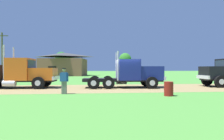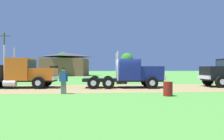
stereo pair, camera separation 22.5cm
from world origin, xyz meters
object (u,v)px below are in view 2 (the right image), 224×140
Objects in this scene: truck_foreground_white at (132,74)px; steel_barrel at (168,89)px; truck_near_left at (12,73)px; utility_pole_near at (4,54)px; visitor_walking_mid at (64,80)px; shed_building at (66,65)px.

truck_foreground_white reaches higher than steel_barrel.
utility_pole_near is (-9.86, 20.30, 3.20)m from truck_near_left.
utility_pole_near is (-15.16, 24.83, 3.53)m from visitor_walking_mid.
visitor_walking_mid is 0.21× the size of utility_pole_near.
truck_near_left is at bearing 153.24° from steel_barrel.
shed_building is (-10.43, 29.14, 1.35)m from truck_foreground_white.
steel_barrel is 0.08× the size of shed_building.
truck_near_left is 8.72× the size of steel_barrel.
truck_near_left is at bearing 139.52° from visitor_walking_mid.
visitor_walking_mid is at bearing -81.47° from shed_building.
visitor_walking_mid is 29.31m from utility_pole_near.
steel_barrel is 0.11× the size of utility_pole_near.
truck_near_left is (-10.79, 0.69, 0.05)m from truck_foreground_white.
visitor_walking_mid is (5.31, -4.53, -0.33)m from truck_near_left.
steel_barrel is at bearing -50.30° from utility_pole_near.
truck_foreground_white reaches higher than visitor_walking_mid.
truck_near_left is 0.93× the size of utility_pole_near.
truck_foreground_white is 6.70m from visitor_walking_mid.
truck_near_left reaches higher than truck_foreground_white.
utility_pole_near reaches higher than visitor_walking_mid.
utility_pole_near reaches higher than truck_foreground_white.
steel_barrel is at bearing -71.31° from shed_building.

